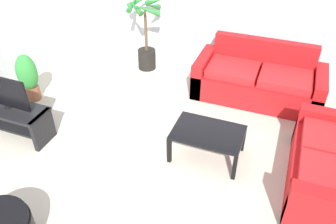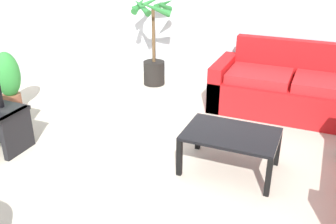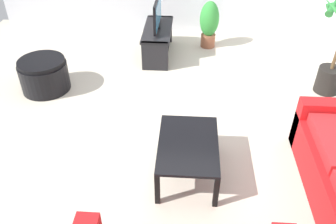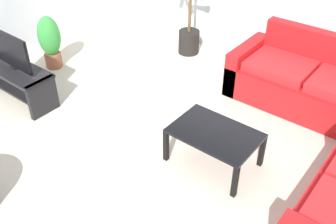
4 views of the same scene
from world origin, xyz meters
TOP-DOWN VIEW (x-y plane):
  - ground_plane at (0.00, 0.00)m, footprint 6.60×6.60m
  - tv_stand at (-1.97, 0.03)m, footprint 1.10×0.45m
  - tv at (-1.97, 0.03)m, footprint 0.80×0.10m
  - coffee_table at (0.74, 0.59)m, footprint 0.91×0.61m
  - potted_palm at (-1.01, 2.55)m, footprint 0.77×0.80m
  - potted_plant_small at (-2.35, 0.88)m, footprint 0.33×0.33m
  - ottoman at (-0.79, -1.50)m, footprint 0.68×0.68m

SIDE VIEW (x-z plane):
  - ground_plane at x=0.00m, z-range 0.00..0.00m
  - ottoman at x=-0.79m, z-range 0.00..0.46m
  - tv_stand at x=-1.97m, z-range 0.07..0.55m
  - coffee_table at x=0.74m, z-range 0.15..0.57m
  - potted_plant_small at x=-2.35m, z-range 0.03..0.84m
  - potted_palm at x=-1.01m, z-range -0.09..1.29m
  - tv at x=-1.97m, z-range 0.49..0.98m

